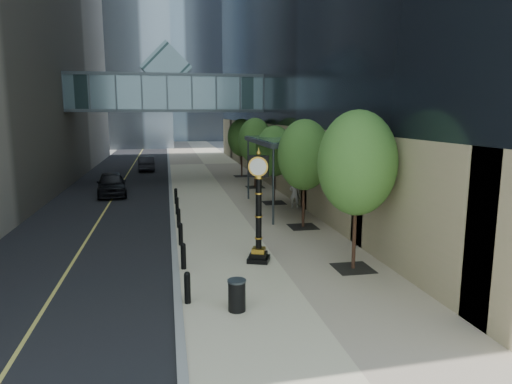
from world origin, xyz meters
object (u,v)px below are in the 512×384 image
(trash_bin, at_px, (237,296))
(car_near, at_px, (112,184))
(car_far, at_px, (146,163))
(street_clock, at_px, (259,215))
(pedestrian, at_px, (295,194))

(trash_bin, bearing_deg, car_near, 105.59)
(car_far, bearing_deg, car_near, 78.78)
(trash_bin, distance_m, car_far, 35.35)
(car_near, distance_m, car_far, 14.23)
(street_clock, bearing_deg, car_near, 134.59)
(car_near, bearing_deg, car_far, 75.99)
(pedestrian, bearing_deg, car_near, -12.70)
(pedestrian, relative_size, car_near, 0.36)
(street_clock, distance_m, car_near, 18.26)
(car_far, bearing_deg, street_clock, 96.44)
(car_near, bearing_deg, trash_bin, -81.01)
(pedestrian, bearing_deg, street_clock, 84.44)
(trash_bin, relative_size, car_near, 0.18)
(car_near, xyz_separation_m, car_far, (1.83, 14.11, -0.09))
(car_near, relative_size, car_far, 1.09)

